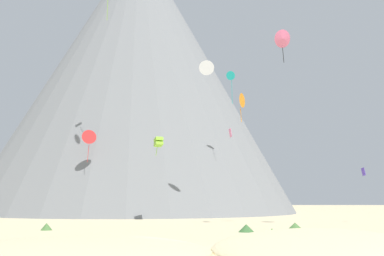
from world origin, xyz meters
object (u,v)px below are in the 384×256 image
at_px(kite_white_mid, 207,68).
at_px(kite_lime_low, 159,142).
at_px(kite_red_low, 89,137).
at_px(kite_rainbow_mid, 283,39).
at_px(bush_scatter_east, 246,228).
at_px(rock_massif, 135,76).
at_px(bush_far_right, 295,228).
at_px(bush_near_left, 46,227).
at_px(bush_far_left, 272,233).
at_px(kite_teal_mid, 230,76).
at_px(bush_near_right, 268,239).
at_px(kite_indigo_low, 363,172).
at_px(bush_ridge_crest, 123,238).
at_px(kite_orange_mid, 242,101).
at_px(kite_pink_low, 230,133).

bearing_deg(kite_white_mid, kite_lime_low, 18.04).
distance_m(kite_red_low, kite_rainbow_mid, 37.63).
bearing_deg(bush_scatter_east, kite_rainbow_mid, 65.30).
distance_m(rock_massif, kite_white_mid, 44.95).
height_order(bush_far_right, bush_near_left, bush_far_right).
distance_m(bush_far_left, kite_rainbow_mid, 33.21).
xyz_separation_m(bush_far_left, kite_teal_mid, (-1.10, 44.47, 25.16)).
distance_m(bush_near_right, kite_indigo_low, 38.63).
relative_size(bush_ridge_crest, kite_indigo_low, 2.26).
xyz_separation_m(bush_far_right, kite_orange_mid, (-3.92, 15.89, 16.00)).
relative_size(bush_ridge_crest, kite_rainbow_mid, 0.61).
bearing_deg(bush_far_left, kite_white_mid, 99.28).
height_order(bush_far_right, kite_rainbow_mid, kite_rainbow_mid).
bearing_deg(bush_far_right, bush_near_left, 172.30).
height_order(bush_far_right, kite_lime_low, kite_lime_low).
distance_m(bush_near_left, kite_red_low, 33.42).
bearing_deg(kite_pink_low, bush_far_right, -136.54).
height_order(bush_near_left, kite_white_mid, kite_white_mid).
height_order(bush_scatter_east, bush_near_left, bush_scatter_east).
distance_m(bush_near_left, kite_white_mid, 38.10).
xyz_separation_m(bush_ridge_crest, rock_massif, (-10.53, 77.03, 33.10)).
bearing_deg(bush_scatter_east, kite_pink_low, 91.96).
bearing_deg(bush_far_left, kite_red_low, 122.85).
relative_size(bush_near_right, kite_rainbow_mid, 0.31).
xyz_separation_m(rock_massif, kite_teal_mid, (21.95, -29.62, -7.73)).
height_order(kite_indigo_low, kite_rainbow_mid, kite_rainbow_mid).
relative_size(bush_scatter_east, bush_ridge_crest, 0.59).
distance_m(kite_indigo_low, kite_pink_low, 20.08).
height_order(bush_far_left, rock_massif, rock_massif).
bearing_deg(kite_indigo_low, kite_pink_low, -47.74).
distance_m(bush_far_left, kite_indigo_low, 33.15).
bearing_deg(bush_far_right, kite_pink_low, 105.76).
xyz_separation_m(kite_white_mid, kite_red_low, (-20.37, 6.38, -10.47)).
bearing_deg(kite_indigo_low, bush_far_right, 1.68).
bearing_deg(kite_teal_mid, kite_red_low, -3.95).
xyz_separation_m(kite_red_low, kite_lime_low, (12.85, -8.13, -1.77)).
xyz_separation_m(bush_far_right, bush_near_left, (-25.97, 3.51, -0.12)).
height_order(kite_lime_low, kite_teal_mid, kite_teal_mid).
height_order(bush_ridge_crest, kite_white_mid, kite_white_mid).
bearing_deg(kite_pink_low, kite_red_low, 85.21).
height_order(kite_red_low, kite_rainbow_mid, kite_rainbow_mid).
height_order(bush_ridge_crest, kite_rainbow_mid, kite_rainbow_mid).
bearing_deg(kite_orange_mid, bush_scatter_east, 23.51).
bearing_deg(bush_far_right, bush_far_left, -116.91).
distance_m(kite_orange_mid, kite_red_low, 31.01).
bearing_deg(rock_massif, bush_far_right, -68.96).
relative_size(bush_far_right, kite_indigo_low, 1.81).
xyz_separation_m(bush_far_left, rock_massif, (-23.05, 74.09, 32.89)).
distance_m(kite_lime_low, kite_pink_low, 12.84).
bearing_deg(rock_massif, kite_teal_mid, -53.46).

